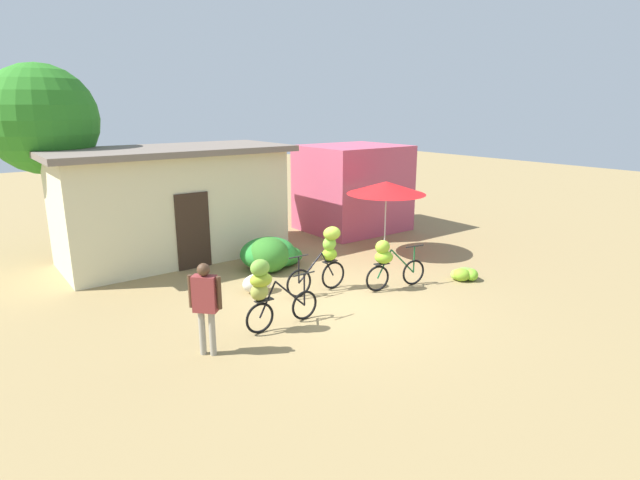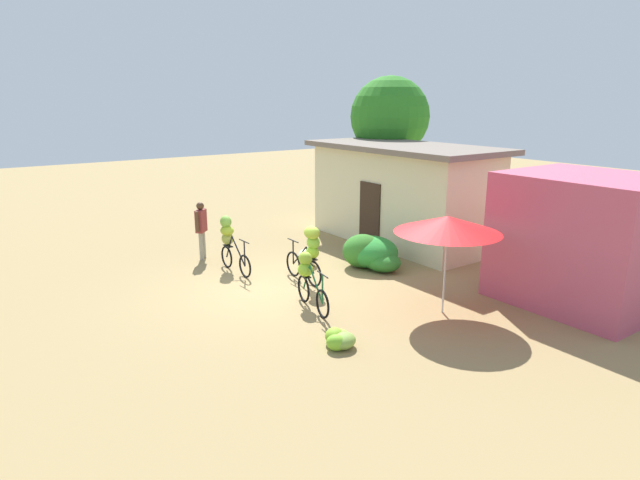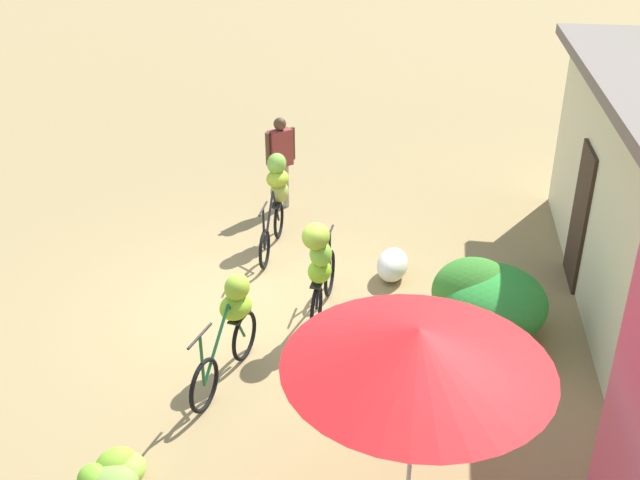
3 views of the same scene
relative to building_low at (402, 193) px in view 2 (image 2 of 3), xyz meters
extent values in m
plane|color=#947C4F|center=(1.50, -5.53, -1.55)|extent=(60.00, 60.00, 0.00)
cube|color=beige|center=(0.00, 0.00, -0.10)|extent=(5.90, 2.55, 2.91)
cube|color=#72665B|center=(0.00, 0.00, 1.43)|extent=(6.40, 3.05, 0.16)
cube|color=#332319|center=(0.00, -1.29, -0.55)|extent=(0.90, 0.06, 2.00)
cube|color=#BC4D68|center=(6.18, -0.42, -0.12)|extent=(3.20, 2.80, 2.87)
cylinder|color=brown|center=(-2.68, 1.84, -0.08)|extent=(0.37, 0.37, 2.94)
sphere|color=#2C7B21|center=(-2.68, 1.84, 2.25)|extent=(2.86, 2.86, 2.86)
ellipsoid|color=#327726|center=(1.40, -2.72, -1.11)|extent=(1.05, 1.10, 0.90)
ellipsoid|color=#2C8C33|center=(1.51, -2.49, -1.14)|extent=(1.48, 1.38, 0.83)
ellipsoid|color=#2C7828|center=(1.97, -2.52, -1.30)|extent=(1.10, 0.89, 0.52)
cylinder|color=beige|center=(4.87, -3.37, -0.54)|extent=(0.04, 0.04, 2.04)
cone|color=red|center=(4.87, -3.37, 0.38)|extent=(2.21, 2.21, 0.35)
torus|color=black|center=(0.38, -5.75, -1.25)|extent=(0.60, 0.06, 0.60)
torus|color=black|center=(-0.65, -5.76, -1.25)|extent=(0.60, 0.06, 0.60)
cylinder|color=black|center=(-0.47, -5.76, -0.93)|extent=(0.39, 0.04, 0.66)
cylinder|color=black|center=(0.04, -5.75, -0.93)|extent=(0.70, 0.05, 0.67)
cylinder|color=black|center=(0.38, -5.75, -0.60)|extent=(0.50, 0.04, 0.03)
cylinder|color=black|center=(0.38, -5.75, -0.92)|extent=(0.04, 0.04, 0.66)
cube|color=black|center=(-0.55, -5.76, -0.92)|extent=(0.36, 0.14, 0.02)
ellipsoid|color=#959E40|center=(-0.62, -5.73, -0.74)|extent=(0.41, 0.35, 0.33)
ellipsoid|color=#96B02A|center=(-0.59, -5.75, -0.51)|extent=(0.46, 0.38, 0.26)
ellipsoid|color=#73A93B|center=(-0.62, -5.76, -0.27)|extent=(0.39, 0.32, 0.32)
torus|color=black|center=(0.99, -4.68, -1.23)|extent=(0.65, 0.06, 0.65)
torus|color=black|center=(1.94, -4.70, -1.23)|extent=(0.65, 0.06, 0.65)
cylinder|color=black|center=(1.77, -4.70, -0.93)|extent=(0.37, 0.04, 0.61)
cylinder|color=black|center=(1.30, -4.68, -0.93)|extent=(0.65, 0.05, 0.62)
cylinder|color=black|center=(0.99, -4.68, -0.61)|extent=(0.50, 0.04, 0.03)
cylinder|color=black|center=(0.99, -4.68, -0.92)|extent=(0.04, 0.04, 0.62)
cube|color=black|center=(1.85, -4.70, -0.87)|extent=(0.36, 0.15, 0.02)
ellipsoid|color=#85BB25|center=(1.85, -4.67, -0.71)|extent=(0.39, 0.32, 0.29)
ellipsoid|color=#7DBC36|center=(1.86, -4.66, -0.46)|extent=(0.41, 0.36, 0.32)
ellipsoid|color=#90B030|center=(1.89, -4.71, -0.21)|extent=(0.46, 0.38, 0.31)
torus|color=black|center=(3.63, -5.64, -1.25)|extent=(0.62, 0.16, 0.62)
torus|color=black|center=(2.64, -5.46, -1.25)|extent=(0.62, 0.16, 0.62)
cylinder|color=#19592D|center=(2.81, -5.49, -0.92)|extent=(0.39, 0.11, 0.66)
cylinder|color=#19592D|center=(3.31, -5.58, -0.92)|extent=(0.68, 0.16, 0.67)
cylinder|color=black|center=(3.63, -5.64, -0.60)|extent=(0.50, 0.12, 0.03)
cylinder|color=#19592D|center=(3.63, -5.64, -0.92)|extent=(0.04, 0.04, 0.64)
cube|color=black|center=(2.74, -5.48, -0.91)|extent=(0.38, 0.20, 0.02)
ellipsoid|color=#89BF2A|center=(2.78, -5.50, -0.75)|extent=(0.53, 0.48, 0.30)
ellipsoid|color=#8EB62E|center=(2.75, -5.48, -0.51)|extent=(0.38, 0.32, 0.31)
ellipsoid|color=#7A9F3F|center=(4.99, -6.14, -1.41)|extent=(0.60, 0.65, 0.29)
ellipsoid|color=#76BB2C|center=(4.99, -6.30, -1.41)|extent=(0.48, 0.49, 0.30)
ellipsoid|color=#80B52B|center=(4.77, -6.18, -1.40)|extent=(0.54, 0.53, 0.32)
ellipsoid|color=#8EC53E|center=(4.79, -6.06, -1.43)|extent=(0.45, 0.40, 0.26)
ellipsoid|color=silver|center=(0.40, -3.85, -1.33)|extent=(0.74, 0.51, 0.44)
cylinder|color=gray|center=(-1.74, -6.03, -1.16)|extent=(0.11, 0.11, 0.80)
cylinder|color=gray|center=(-1.86, -5.90, -1.16)|extent=(0.11, 0.11, 0.80)
cube|color=maroon|center=(-1.80, -5.96, -0.44)|extent=(0.42, 0.43, 0.63)
cylinder|color=#4C3321|center=(-1.62, -6.14, -0.41)|extent=(0.08, 0.08, 0.57)
cylinder|color=#4C3321|center=(-1.97, -5.78, -0.41)|extent=(0.08, 0.08, 0.57)
sphere|color=#4C3321|center=(-1.80, -5.96, -0.02)|extent=(0.22, 0.22, 0.22)
camera|label=1|loc=(-5.03, -13.46, 2.59)|focal=28.43mm
camera|label=2|loc=(12.10, -11.69, 2.89)|focal=30.08mm
camera|label=3|loc=(9.67, -3.35, 3.72)|focal=40.80mm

